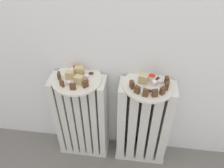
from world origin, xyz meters
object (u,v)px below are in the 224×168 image
(plate_left, at_px, (77,79))
(radiator_left, at_px, (82,118))
(radiator_right, at_px, (143,125))
(jam_bowl_right, at_px, (152,77))
(fork, at_px, (147,91))
(jam_bowl_left, at_px, (77,68))
(plate_right, at_px, (148,85))

(plate_left, bearing_deg, radiator_left, 90.00)
(radiator_right, distance_m, jam_bowl_right, 0.34)
(jam_bowl_right, bearing_deg, fork, -103.57)
(jam_bowl_left, height_order, fork, jam_bowl_left)
(jam_bowl_left, distance_m, fork, 0.41)
(plate_right, height_order, jam_bowl_right, jam_bowl_right)
(radiator_left, height_order, radiator_right, same)
(radiator_left, xyz_separation_m, plate_left, (0.00, -0.00, 0.32))
(radiator_right, height_order, fork, fork)
(radiator_left, distance_m, fork, 0.50)
(plate_right, distance_m, jam_bowl_left, 0.40)
(jam_bowl_left, bearing_deg, radiator_left, -76.62)
(jam_bowl_right, bearing_deg, plate_left, -174.21)
(jam_bowl_left, xyz_separation_m, jam_bowl_right, (0.41, -0.03, 0.00))
(jam_bowl_right, xyz_separation_m, fork, (-0.02, -0.10, -0.01))
(radiator_left, height_order, jam_bowl_left, jam_bowl_left)
(plate_right, bearing_deg, plate_left, 180.00)
(radiator_right, relative_size, jam_bowl_right, 13.26)
(plate_right, height_order, fork, fork)
(radiator_right, bearing_deg, plate_right, 0.00)
(jam_bowl_left, relative_size, jam_bowl_right, 1.01)
(radiator_left, relative_size, plate_right, 2.29)
(plate_right, relative_size, jam_bowl_left, 5.72)
(radiator_right, distance_m, plate_right, 0.32)
(radiator_left, distance_m, radiator_right, 0.38)
(radiator_left, distance_m, plate_right, 0.50)
(radiator_left, xyz_separation_m, plate_right, (0.38, -0.00, 0.32))
(radiator_left, height_order, fork, fork)
(radiator_right, bearing_deg, fork, -98.64)
(fork, bearing_deg, radiator_left, 171.44)
(plate_right, relative_size, jam_bowl_right, 5.78)
(plate_right, distance_m, jam_bowl_right, 0.05)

